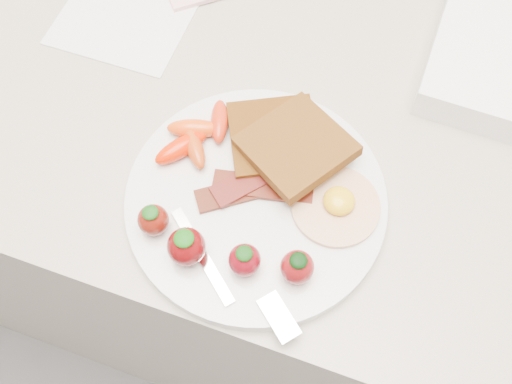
% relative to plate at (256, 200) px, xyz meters
% --- Properties ---
extents(counter, '(2.00, 0.60, 0.90)m').
position_rel_plate_xyz_m(counter, '(-0.02, 0.16, -0.46)').
color(counter, gray).
rests_on(counter, ground).
extents(plate, '(0.27, 0.27, 0.02)m').
position_rel_plate_xyz_m(plate, '(0.00, 0.00, 0.00)').
color(plate, silver).
rests_on(plate, counter).
extents(toast_lower, '(0.12, 0.12, 0.01)m').
position_rel_plate_xyz_m(toast_lower, '(-0.00, 0.07, 0.02)').
color(toast_lower, '#37230C').
rests_on(toast_lower, plate).
extents(toast_upper, '(0.13, 0.13, 0.02)m').
position_rel_plate_xyz_m(toast_upper, '(0.02, 0.06, 0.03)').
color(toast_upper, '#441D0B').
rests_on(toast_upper, toast_lower).
extents(fried_egg, '(0.12, 0.12, 0.02)m').
position_rel_plate_xyz_m(fried_egg, '(0.08, 0.02, 0.01)').
color(fried_egg, beige).
rests_on(fried_egg, plate).
extents(bacon_strips, '(0.12, 0.11, 0.01)m').
position_rel_plate_xyz_m(bacon_strips, '(-0.00, 0.01, 0.01)').
color(bacon_strips, '#330803').
rests_on(bacon_strips, plate).
extents(baby_carrots, '(0.07, 0.10, 0.02)m').
position_rel_plate_xyz_m(baby_carrots, '(-0.08, 0.04, 0.02)').
color(baby_carrots, '#E4460E').
rests_on(baby_carrots, plate).
extents(strawberries, '(0.18, 0.05, 0.05)m').
position_rel_plate_xyz_m(strawberries, '(-0.01, -0.07, 0.03)').
color(strawberries, '#64130A').
rests_on(strawberries, plate).
extents(fork, '(0.16, 0.10, 0.00)m').
position_rel_plate_xyz_m(fork, '(0.01, -0.09, 0.01)').
color(fork, white).
rests_on(fork, plate).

